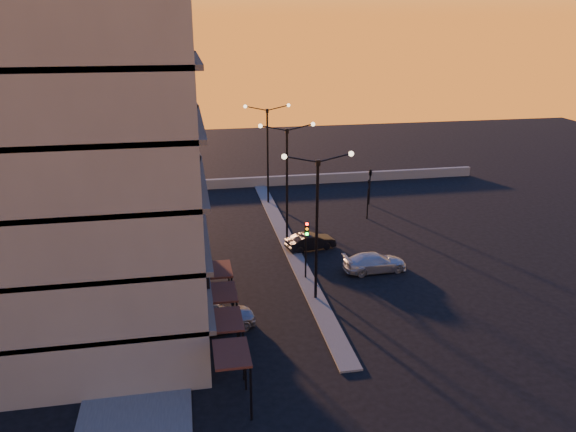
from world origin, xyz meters
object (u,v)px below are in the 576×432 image
(streetlamp_mid, at_px, (287,174))
(car_hatchback, at_px, (215,318))
(car_sedan, at_px, (311,241))
(car_wagon, at_px, (375,262))
(traffic_light_main, at_px, (306,240))

(streetlamp_mid, distance_m, car_hatchback, 15.00)
(streetlamp_mid, bearing_deg, car_sedan, -52.15)
(car_sedan, height_order, car_wagon, car_wagon)
(car_sedan, xyz_separation_m, car_wagon, (3.58, -4.71, 0.02))
(traffic_light_main, xyz_separation_m, car_sedan, (1.50, 5.20, -2.25))
(traffic_light_main, relative_size, car_wagon, 0.94)
(car_wagon, bearing_deg, traffic_light_main, 92.19)
(streetlamp_mid, distance_m, car_wagon, 9.71)
(car_hatchback, relative_size, car_sedan, 1.21)
(streetlamp_mid, xyz_separation_m, car_wagon, (5.08, -6.64, -4.94))
(car_hatchback, bearing_deg, car_sedan, -49.34)
(car_hatchback, distance_m, car_wagon, 13.04)
(streetlamp_mid, height_order, car_sedan, streetlamp_mid)
(car_hatchback, distance_m, car_sedan, 13.37)
(traffic_light_main, bearing_deg, streetlamp_mid, 90.00)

